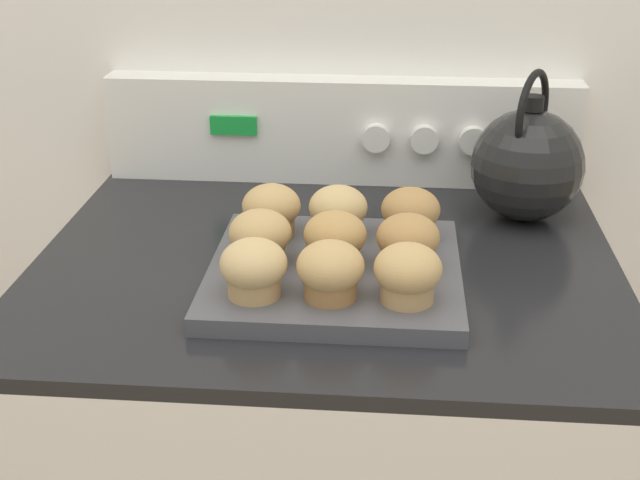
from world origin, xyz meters
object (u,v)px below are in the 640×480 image
muffin_pan (335,273)px  muffin_r0_c0 (254,269)px  muffin_r1_c0 (260,237)px  muffin_r1_c2 (408,242)px  muffin_r0_c1 (330,271)px  muffin_r2_c2 (410,214)px  muffin_r0_c2 (408,273)px  muffin_r2_c1 (338,212)px  muffin_r1_c1 (335,239)px  muffin_r2_c0 (271,210)px  tea_kettle (528,163)px

muffin_pan → muffin_r0_c0: (-0.08, -0.09, 0.04)m
muffin_r1_c0 → muffin_r1_c2: same height
muffin_r0_c1 → muffin_r1_c2: same height
muffin_r1_c0 → muffin_r1_c2: 0.18m
muffin_pan → muffin_r2_c2: size_ratio=4.00×
muffin_r0_c2 → muffin_r2_c1: same height
muffin_r0_c0 → muffin_r1_c1: bearing=46.5°
muffin_r2_c0 → tea_kettle: tea_kettle is taller
muffin_r1_c2 → muffin_r2_c0: 0.19m
muffin_r2_c2 → muffin_r1_c2: bearing=-92.3°
muffin_r1_c1 → muffin_r2_c1: size_ratio=1.00×
muffin_r1_c1 → muffin_r2_c2: 0.13m
muffin_pan → muffin_r2_c1: 0.10m
muffin_r0_c0 → tea_kettle: (0.33, 0.31, 0.03)m
muffin_r2_c1 → muffin_r2_c2: (0.09, 0.00, 0.00)m
muffin_r2_c2 → tea_kettle: tea_kettle is taller
tea_kettle → muffin_r0_c1: bearing=-128.7°
muffin_r0_c0 → muffin_r0_c1: bearing=1.1°
muffin_r0_c0 → muffin_r0_c1: 0.08m
muffin_pan → muffin_r0_c1: 0.10m
muffin_r0_c0 → muffin_pan: bearing=46.3°
muffin_r1_c2 → muffin_r0_c1: bearing=-134.7°
muffin_r0_c1 → muffin_r2_c0: bearing=117.3°
muffin_r1_c0 → muffin_r0_c1: bearing=-43.1°
muffin_r0_c2 → muffin_r1_c0: same height
muffin_r1_c2 → tea_kettle: 0.28m
muffin_r0_c0 → muffin_r2_c0: bearing=91.3°
muffin_r0_c2 → muffin_r1_c1: (-0.09, 0.09, 0.00)m
muffin_pan → muffin_r1_c2: (0.09, -0.00, 0.04)m
muffin_r2_c0 → tea_kettle: size_ratio=0.35×
muffin_r0_c1 → muffin_r2_c1: size_ratio=1.00×
muffin_r0_c0 → muffin_r1_c2: same height
muffin_r0_c0 → muffin_r2_c0: 0.17m
muffin_pan → muffin_r1_c0: 0.10m
muffin_r1_c0 → muffin_r2_c1: 0.13m
muffin_r0_c2 → muffin_r0_c0: bearing=-179.3°
muffin_pan → muffin_r2_c1: (-0.00, 0.09, 0.04)m
muffin_pan → muffin_r1_c1: (-0.00, 0.00, 0.04)m
muffin_r0_c0 → muffin_r2_c1: bearing=65.2°
muffin_r2_c0 → muffin_r2_c2: size_ratio=1.00×
muffin_pan → muffin_r2_c0: size_ratio=4.00×
muffin_r1_c0 → muffin_r2_c2: (0.18, 0.09, 0.00)m
muffin_pan → muffin_r1_c1: muffin_r1_c1 is taller
muffin_r1_c1 → tea_kettle: (0.25, 0.23, 0.03)m
muffin_r0_c1 → muffin_r2_c2: bearing=63.1°
tea_kettle → muffin_pan: bearing=-138.0°
muffin_r1_c0 → muffin_r1_c2: size_ratio=1.00×
muffin_r0_c0 → muffin_r0_c2: same height
muffin_r2_c2 → muffin_r1_c1: bearing=-135.5°
muffin_r0_c0 → tea_kettle: bearing=43.1°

